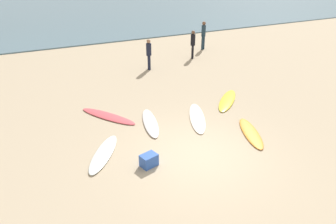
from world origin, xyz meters
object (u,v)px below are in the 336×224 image
surfboard_2 (108,116)px  surfboard_5 (197,118)px  surfboard_1 (251,133)px  surfboard_4 (104,153)px  surfboard_0 (150,123)px  surfboard_3 (227,100)px  beach_cooler (149,160)px  beachgoer_far (203,34)px  beachgoer_near (193,43)px  beachgoer_mid (149,53)px

surfboard_2 → surfboard_5: size_ratio=1.02×
surfboard_1 → surfboard_4: size_ratio=0.99×
surfboard_0 → surfboard_5: 1.81m
surfboard_3 → beach_cooler: size_ratio=5.23×
surfboard_4 → beachgoer_far: 13.61m
beach_cooler → surfboard_2: bearing=92.1°
surfboard_0 → beach_cooler: beach_cooler is taller
surfboard_3 → surfboard_0: bearing=-127.4°
surfboard_2 → beachgoer_far: size_ratio=1.39×
surfboard_4 → surfboard_5: surfboard_4 is taller
surfboard_1 → surfboard_2: surfboard_1 is taller
beachgoer_near → surfboard_5: bearing=-176.9°
beachgoer_near → beachgoer_far: (1.78, 1.56, 0.11)m
surfboard_2 → beachgoer_near: (7.09, 5.45, 0.91)m
surfboard_4 → beachgoer_near: size_ratio=1.29×
beachgoer_mid → surfboard_2: bearing=-23.5°
surfboard_1 → surfboard_4: surfboard_4 is taller
surfboard_2 → surfboard_3: 5.08m
surfboard_0 → surfboard_5: size_ratio=0.91×
beachgoer_mid → beach_cooler: bearing=-8.2°
beach_cooler → surfboard_4: bearing=131.5°
surfboard_2 → surfboard_1: bearing=107.3°
surfboard_2 → beachgoer_mid: beachgoer_mid is taller
surfboard_3 → surfboard_4: surfboard_4 is taller
surfboard_0 → beachgoer_near: 8.94m
surfboard_4 → beachgoer_near: 11.25m
beach_cooler → surfboard_3: bearing=29.1°
surfboard_2 → beachgoer_far: bearing=-173.3°
surfboard_2 → surfboard_5: (2.99, -1.67, -0.00)m
surfboard_0 → beachgoer_far: bearing=62.6°
surfboard_2 → surfboard_4: (-0.89, -2.44, 0.01)m
surfboard_5 → beachgoer_mid: size_ratio=1.51×
surfboard_2 → beach_cooler: bearing=60.5°
surfboard_2 → surfboard_0: bearing=103.3°
surfboard_2 → surfboard_3: size_ratio=1.05×
beachgoer_mid → surfboard_0: bearing=-7.8°
beachgoer_near → beachgoer_mid: 3.39m
surfboard_2 → beachgoer_near: beachgoer_near is taller
beachgoer_mid → beach_cooler: 9.04m
surfboard_3 → beachgoer_near: (2.09, 6.33, 0.91)m
surfboard_3 → surfboard_5: 2.16m
surfboard_3 → beach_cooler: 5.57m
surfboard_0 → beachgoer_mid: bearing=81.8°
beachgoer_near → beachgoer_mid: beachgoer_near is taller
surfboard_5 → beach_cooler: size_ratio=5.36×
beachgoer_far → beach_cooler: bearing=19.8°
surfboard_3 → beach_cooler: bearing=-103.7°
surfboard_0 → surfboard_2: bearing=150.4°
surfboard_4 → surfboard_5: size_ratio=0.86×
beachgoer_near → beachgoer_far: beachgoer_far is taller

